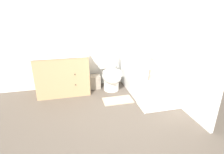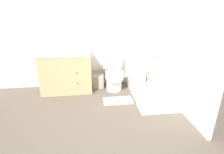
% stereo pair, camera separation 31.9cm
% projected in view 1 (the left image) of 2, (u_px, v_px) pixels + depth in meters
% --- Properties ---
extents(ground_plane, '(14.00, 14.00, 0.00)m').
position_uv_depth(ground_plane, '(115.00, 126.00, 2.67)').
color(ground_plane, brown).
extents(wall_back, '(8.00, 0.06, 2.50)m').
position_uv_depth(wall_back, '(95.00, 30.00, 3.74)').
color(wall_back, silver).
rests_on(wall_back, ground_plane).
extents(wall_right, '(0.05, 2.65, 2.50)m').
position_uv_depth(wall_right, '(172.00, 33.00, 3.26)').
color(wall_right, silver).
rests_on(wall_right, ground_plane).
extents(vanity_cabinet, '(1.06, 0.58, 0.84)m').
position_uv_depth(vanity_cabinet, '(63.00, 73.00, 3.60)').
color(vanity_cabinet, tan).
rests_on(vanity_cabinet, ground_plane).
extents(sink_faucet, '(0.14, 0.12, 0.12)m').
position_uv_depth(sink_faucet, '(61.00, 50.00, 3.59)').
color(sink_faucet, silver).
rests_on(sink_faucet, vanity_cabinet).
extents(toilet, '(0.41, 0.66, 0.89)m').
position_uv_depth(toilet, '(111.00, 74.00, 3.78)').
color(toilet, white).
rests_on(toilet, ground_plane).
extents(bathtub, '(0.69, 1.45, 0.57)m').
position_uv_depth(bathtub, '(147.00, 81.00, 3.61)').
color(bathtub, white).
rests_on(bathtub, ground_plane).
extents(shower_curtain, '(0.01, 0.38, 1.92)m').
position_uv_depth(shower_curtain, '(144.00, 56.00, 2.78)').
color(shower_curtain, white).
rests_on(shower_curtain, ground_plane).
extents(wastebasket, '(0.25, 0.21, 0.30)m').
position_uv_depth(wastebasket, '(95.00, 82.00, 3.91)').
color(wastebasket, gray).
rests_on(wastebasket, ground_plane).
extents(tissue_box, '(0.14, 0.12, 0.12)m').
position_uv_depth(tissue_box, '(70.00, 51.00, 3.44)').
color(tissue_box, silver).
rests_on(tissue_box, vanity_cabinet).
extents(soap_dispenser, '(0.06, 0.06, 0.17)m').
position_uv_depth(soap_dispenser, '(81.00, 48.00, 3.55)').
color(soap_dispenser, white).
rests_on(soap_dispenser, vanity_cabinet).
extents(hand_towel_folded, '(0.26, 0.14, 0.07)m').
position_uv_depth(hand_towel_folded, '(40.00, 55.00, 3.21)').
color(hand_towel_folded, beige).
rests_on(hand_towel_folded, vanity_cabinet).
extents(bath_towel_folded, '(0.34, 0.25, 0.09)m').
position_uv_depth(bath_towel_folded, '(154.00, 74.00, 3.02)').
color(bath_towel_folded, tan).
rests_on(bath_towel_folded, bathtub).
extents(bath_mat, '(0.57, 0.32, 0.02)m').
position_uv_depth(bath_mat, '(118.00, 100.00, 3.40)').
color(bath_mat, tan).
rests_on(bath_mat, ground_plane).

